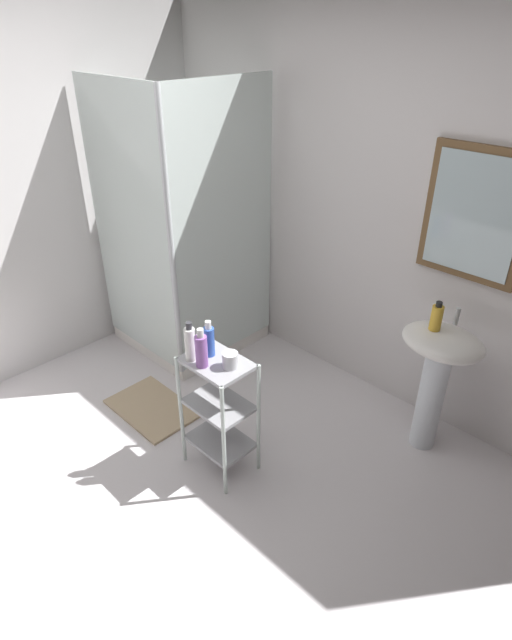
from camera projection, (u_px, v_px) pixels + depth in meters
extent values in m
cube|color=silver|center=(156.00, 523.00, 2.74)|extent=(4.20, 4.20, 0.02)
cube|color=silver|center=(380.00, 211.00, 3.23)|extent=(4.20, 0.10, 2.50)
cube|color=brown|center=(475.00, 215.00, 2.75)|extent=(0.56, 0.03, 0.72)
cube|color=silver|center=(474.00, 216.00, 2.73)|extent=(0.48, 0.01, 0.64)
cube|color=white|center=(191.00, 330.00, 4.30)|extent=(0.90, 0.90, 0.10)
cube|color=silver|center=(131.00, 230.00, 3.52)|extent=(0.90, 0.02, 1.90)
cube|color=silver|center=(224.00, 229.00, 3.52)|extent=(0.02, 0.90, 1.90)
cylinder|color=silver|center=(171.00, 247.00, 3.25)|extent=(0.04, 0.04, 1.90)
cylinder|color=silver|center=(191.00, 325.00, 4.28)|extent=(0.08, 0.08, 0.00)
cylinder|color=white|center=(430.00, 399.00, 3.07)|extent=(0.15, 0.15, 0.68)
ellipsoid|color=white|center=(443.00, 342.00, 2.87)|extent=(0.46, 0.37, 0.13)
cylinder|color=silver|center=(457.00, 316.00, 2.88)|extent=(0.03, 0.03, 0.10)
cylinder|color=silver|center=(181.00, 412.00, 2.93)|extent=(0.02, 0.02, 0.74)
cylinder|color=silver|center=(224.00, 443.00, 2.71)|extent=(0.02, 0.02, 0.74)
cylinder|color=silver|center=(215.00, 391.00, 3.09)|extent=(0.02, 0.02, 0.74)
cylinder|color=silver|center=(258.00, 420.00, 2.87)|extent=(0.02, 0.02, 0.74)
cube|color=#99999E|center=(220.00, 441.00, 3.00)|extent=(0.36, 0.26, 0.02)
cube|color=#99999E|center=(219.00, 405.00, 2.86)|extent=(0.36, 0.26, 0.02)
cube|color=#99999E|center=(217.00, 363.00, 2.72)|extent=(0.36, 0.26, 0.02)
cylinder|color=gold|center=(436.00, 318.00, 2.82)|extent=(0.06, 0.06, 0.14)
cylinder|color=black|center=(439.00, 304.00, 2.78)|extent=(0.03, 0.03, 0.03)
cylinder|color=#2E54B5|center=(209.00, 342.00, 2.73)|extent=(0.06, 0.06, 0.16)
cylinder|color=white|center=(208.00, 325.00, 2.67)|extent=(0.03, 0.03, 0.04)
cylinder|color=#8C55A6|center=(201.00, 351.00, 2.64)|extent=(0.06, 0.06, 0.18)
cylinder|color=silver|center=(200.00, 333.00, 2.58)|extent=(0.04, 0.04, 0.04)
cylinder|color=white|center=(190.00, 345.00, 2.68)|extent=(0.06, 0.06, 0.19)
cylinder|color=#333338|center=(189.00, 326.00, 2.62)|extent=(0.03, 0.03, 0.04)
cylinder|color=silver|center=(230.00, 360.00, 2.65)|extent=(0.08, 0.08, 0.09)
cube|color=tan|center=(153.00, 408.00, 3.51)|extent=(0.60, 0.40, 0.02)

